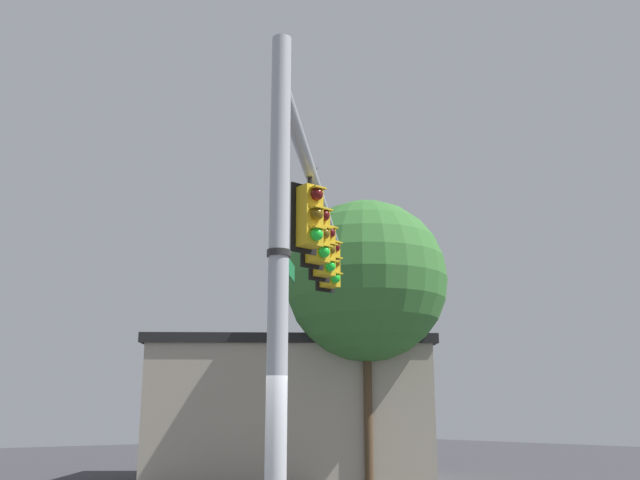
{
  "coord_description": "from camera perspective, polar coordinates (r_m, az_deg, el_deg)",
  "views": [
    {
      "loc": [
        4.79,
        6.71,
        2.08
      ],
      "look_at": [
        -3.47,
        -3.5,
        5.34
      ],
      "focal_mm": 39.26,
      "sensor_mm": 36.0,
      "label": 1
    }
  ],
  "objects": [
    {
      "name": "traffic_light_mid_inner",
      "position": [
        13.11,
        -0.13,
        0.42
      ],
      "size": [
        0.54,
        0.49,
        1.31
      ],
      "color": "black"
    },
    {
      "name": "mast_arm",
      "position": [
        12.98,
        -0.36,
        4.28
      ],
      "size": [
        5.96,
        6.0,
        0.22
      ],
      "primitive_type": "cylinder",
      "rotation": [
        0.0,
        1.57,
        3.93
      ],
      "color": "#ADB2B7"
    },
    {
      "name": "traffic_light_mid_outer",
      "position": [
        14.37,
        0.41,
        -0.86
      ],
      "size": [
        0.54,
        0.49,
        1.31
      ],
      "color": "black"
    },
    {
      "name": "signal_pole",
      "position": [
        8.35,
        -3.44,
        -4.69
      ],
      "size": [
        0.25,
        0.25,
        6.83
      ],
      "primitive_type": "cylinder",
      "color": "#ADB2B7",
      "rests_on": "ground"
    },
    {
      "name": "street_name_sign",
      "position": [
        8.83,
        -2.98,
        -1.67
      ],
      "size": [
        1.07,
        1.08,
        0.22
      ],
      "color": "#147238"
    },
    {
      "name": "storefront_building",
      "position": [
        23.84,
        -2.48,
        -13.55
      ],
      "size": [
        10.47,
        9.96,
        4.44
      ],
      "color": "#A89E89",
      "rests_on": "ground"
    },
    {
      "name": "tree_by_storefront",
      "position": [
        21.55,
        3.78,
        -3.32
      ],
      "size": [
        4.96,
        4.96,
        8.52
      ],
      "color": "#4C3823",
      "rests_on": "ground"
    },
    {
      "name": "traffic_light_arm_end",
      "position": [
        15.64,
        0.86,
        -1.94
      ],
      "size": [
        0.54,
        0.49,
        1.31
      ],
      "color": "black"
    },
    {
      "name": "bird_flying",
      "position": [
        18.06,
        -0.54,
        5.92
      ],
      "size": [
        0.31,
        0.2,
        0.11
      ],
      "color": "gray"
    },
    {
      "name": "traffic_light_nearest_pole",
      "position": [
        11.85,
        -0.78,
        1.98
      ],
      "size": [
        0.54,
        0.49,
        1.31
      ],
      "color": "black"
    }
  ]
}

